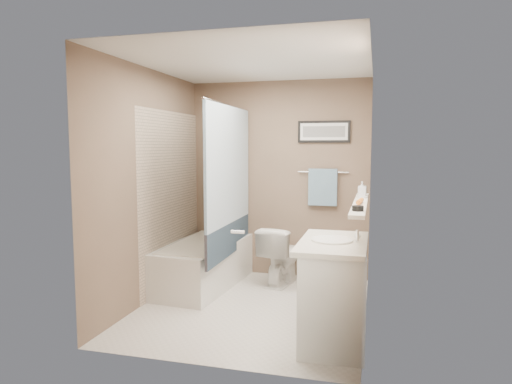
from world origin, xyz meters
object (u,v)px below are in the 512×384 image
(toilet, at_px, (281,255))
(hair_brush_front, at_px, (360,201))
(bathtub, at_px, (203,264))
(vanity, at_px, (334,293))
(candle_bowl_near, at_px, (358,208))
(glass_jar, at_px, (362,191))
(soap_bottle, at_px, (362,190))

(toilet, distance_m, hair_brush_front, 1.66)
(bathtub, relative_size, hair_brush_front, 6.82)
(bathtub, xyz_separation_m, vanity, (1.60, -1.13, 0.15))
(toilet, xyz_separation_m, hair_brush_front, (0.92, -1.13, 0.80))
(toilet, relative_size, vanity, 0.76)
(toilet, distance_m, candle_bowl_near, 2.00)
(glass_jar, bearing_deg, candle_bowl_near, -90.00)
(vanity, height_order, candle_bowl_near, candle_bowl_near)
(hair_brush_front, bearing_deg, soap_bottle, 90.00)
(candle_bowl_near, distance_m, hair_brush_front, 0.45)
(toilet, relative_size, hair_brush_front, 3.10)
(toilet, xyz_separation_m, vanity, (0.74, -1.44, 0.06))
(toilet, height_order, vanity, vanity)
(candle_bowl_near, relative_size, soap_bottle, 0.58)
(glass_jar, bearing_deg, vanity, -100.86)
(bathtub, relative_size, candle_bowl_near, 16.67)
(bathtub, height_order, soap_bottle, soap_bottle)
(vanity, bearing_deg, toilet, 114.53)
(toilet, relative_size, glass_jar, 6.83)
(hair_brush_front, distance_m, soap_bottle, 0.47)
(bathtub, bearing_deg, candle_bowl_near, -30.65)
(bathtub, xyz_separation_m, candle_bowl_near, (1.79, -1.28, 0.89))
(soap_bottle, bearing_deg, candle_bowl_near, -90.00)
(bathtub, bearing_deg, toilet, 24.31)
(toilet, bearing_deg, bathtub, 30.26)
(hair_brush_front, bearing_deg, toilet, 129.15)
(bathtub, height_order, candle_bowl_near, candle_bowl_near)
(bathtub, relative_size, toilet, 2.20)
(toilet, distance_m, glass_jar, 1.32)
(hair_brush_front, bearing_deg, glass_jar, 90.00)
(toilet, height_order, soap_bottle, soap_bottle)
(bathtub, bearing_deg, vanity, -30.29)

